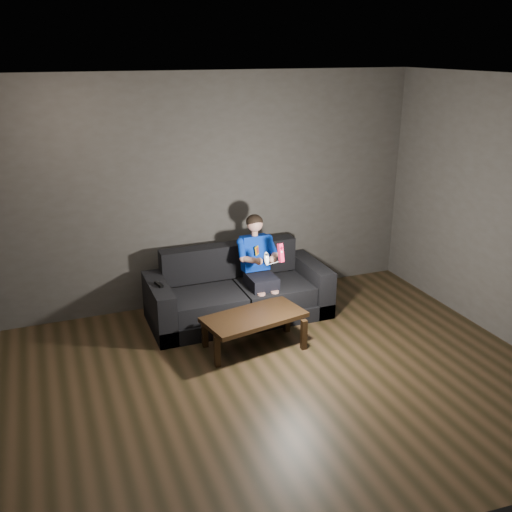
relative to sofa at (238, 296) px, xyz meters
name	(u,v)px	position (x,y,z in m)	size (l,w,h in m)	color
floor	(305,408)	(-0.06, -1.90, -0.26)	(5.00, 5.00, 0.00)	black
back_wall	(215,191)	(-0.06, 0.60, 1.09)	(5.00, 0.04, 2.70)	#3D3935
ceiling	(316,82)	(-0.06, -1.90, 2.44)	(5.00, 5.00, 0.02)	silver
sofa	(238,296)	(0.00, 0.00, 0.00)	(2.03, 0.88, 0.78)	black
child	(258,259)	(0.23, -0.05, 0.43)	(0.45, 0.56, 1.11)	black
wii_remote_red	(281,253)	(0.32, -0.48, 0.64)	(0.07, 0.08, 0.20)	#C51B3D
nunchuk_white	(266,258)	(0.16, -0.47, 0.60)	(0.06, 0.09, 0.15)	silver
wii_remote_black	(159,284)	(-0.91, -0.08, 0.31)	(0.07, 0.16, 0.03)	black
coffee_table	(254,319)	(-0.09, -0.76, 0.07)	(1.10, 0.70, 0.37)	black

